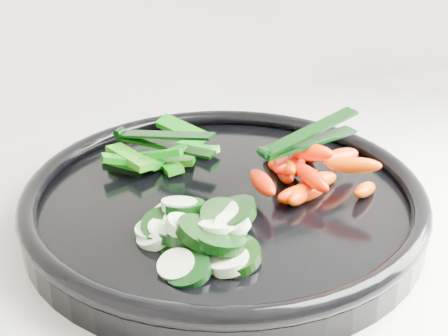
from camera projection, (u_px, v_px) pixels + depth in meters
name	position (u px, v px, depth m)	size (l,w,h in m)	color
veggie_tray	(224.00, 201.00, 0.58)	(0.41, 0.41, 0.04)	black
cucumber_pile	(196.00, 231.00, 0.51)	(0.12, 0.13, 0.04)	black
carrot_pile	(304.00, 171.00, 0.59)	(0.13, 0.14, 0.06)	#FA5100
pepper_pile	(158.00, 154.00, 0.65)	(0.13, 0.12, 0.04)	#0B6509
tong_carrot	(307.00, 138.00, 0.58)	(0.11, 0.04, 0.02)	black
tong_pepper	(161.00, 140.00, 0.64)	(0.09, 0.09, 0.02)	black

